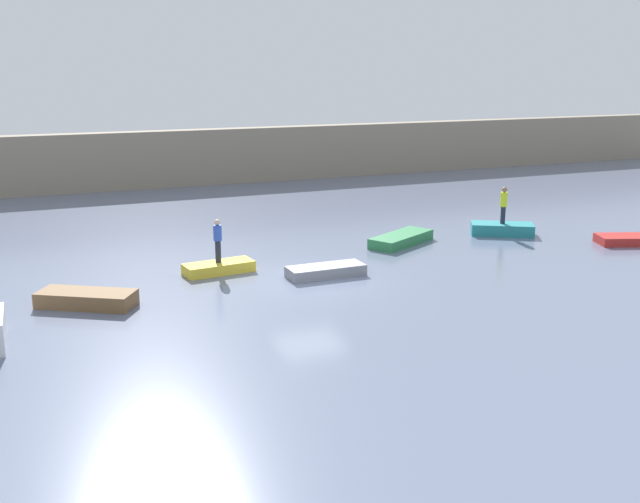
{
  "coord_description": "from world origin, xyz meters",
  "views": [
    {
      "loc": [
        -9.73,
        -24.5,
        7.83
      ],
      "look_at": [
        0.94,
        1.3,
        0.73
      ],
      "focal_mm": 41.95,
      "sensor_mm": 36.0,
      "label": 1
    }
  ],
  "objects_px": {
    "rowboat_teal": "(502,229)",
    "person_blue_shirt": "(218,239)",
    "rowboat_yellow": "(219,268)",
    "rowboat_grey": "(326,271)",
    "rowboat_brown": "(87,299)",
    "rowboat_red": "(630,240)",
    "rowboat_green": "(401,239)",
    "person_hiviz_shirt": "(504,203)"
  },
  "relations": [
    {
      "from": "rowboat_brown",
      "to": "rowboat_grey",
      "type": "height_order",
      "value": "rowboat_brown"
    },
    {
      "from": "rowboat_yellow",
      "to": "rowboat_green",
      "type": "xyz_separation_m",
      "value": [
        8.7,
        1.47,
        0.02
      ]
    },
    {
      "from": "rowboat_teal",
      "to": "person_hiviz_shirt",
      "type": "xyz_separation_m",
      "value": [
        0.0,
        -0.0,
        1.23
      ]
    },
    {
      "from": "rowboat_brown",
      "to": "rowboat_yellow",
      "type": "bearing_deg",
      "value": 55.75
    },
    {
      "from": "rowboat_yellow",
      "to": "person_blue_shirt",
      "type": "height_order",
      "value": "person_blue_shirt"
    },
    {
      "from": "rowboat_green",
      "to": "person_hiviz_shirt",
      "type": "xyz_separation_m",
      "value": [
        5.24,
        -0.17,
        1.27
      ]
    },
    {
      "from": "rowboat_brown",
      "to": "rowboat_green",
      "type": "distance_m",
      "value": 14.28
    },
    {
      "from": "rowboat_red",
      "to": "rowboat_teal",
      "type": "bearing_deg",
      "value": 157.91
    },
    {
      "from": "rowboat_yellow",
      "to": "person_hiviz_shirt",
      "type": "xyz_separation_m",
      "value": [
        13.94,
        1.3,
        1.29
      ]
    },
    {
      "from": "rowboat_red",
      "to": "person_hiviz_shirt",
      "type": "distance_m",
      "value": 5.72
    },
    {
      "from": "rowboat_brown",
      "to": "rowboat_green",
      "type": "bearing_deg",
      "value": 46.88
    },
    {
      "from": "rowboat_brown",
      "to": "rowboat_teal",
      "type": "bearing_deg",
      "value": 42.32
    },
    {
      "from": "rowboat_yellow",
      "to": "rowboat_grey",
      "type": "xyz_separation_m",
      "value": [
        3.62,
        -1.97,
        -0.0
      ]
    },
    {
      "from": "person_blue_shirt",
      "to": "rowboat_yellow",
      "type": "bearing_deg",
      "value": -90.0
    },
    {
      "from": "rowboat_red",
      "to": "person_hiviz_shirt",
      "type": "xyz_separation_m",
      "value": [
        -4.16,
        3.7,
        1.3
      ]
    },
    {
      "from": "rowboat_green",
      "to": "rowboat_teal",
      "type": "height_order",
      "value": "rowboat_teal"
    },
    {
      "from": "rowboat_red",
      "to": "person_hiviz_shirt",
      "type": "height_order",
      "value": "person_hiviz_shirt"
    },
    {
      "from": "rowboat_red",
      "to": "rowboat_yellow",
      "type": "bearing_deg",
      "value": -168.0
    },
    {
      "from": "rowboat_brown",
      "to": "person_blue_shirt",
      "type": "xyz_separation_m",
      "value": [
        5.08,
        2.27,
        1.08
      ]
    },
    {
      "from": "rowboat_green",
      "to": "rowboat_brown",
      "type": "bearing_deg",
      "value": 166.16
    },
    {
      "from": "rowboat_red",
      "to": "person_blue_shirt",
      "type": "xyz_separation_m",
      "value": [
        -18.1,
        2.4,
        1.15
      ]
    },
    {
      "from": "rowboat_teal",
      "to": "rowboat_red",
      "type": "height_order",
      "value": "rowboat_teal"
    },
    {
      "from": "rowboat_green",
      "to": "rowboat_red",
      "type": "height_order",
      "value": "rowboat_green"
    },
    {
      "from": "rowboat_red",
      "to": "person_blue_shirt",
      "type": "distance_m",
      "value": 18.29
    },
    {
      "from": "rowboat_yellow",
      "to": "rowboat_grey",
      "type": "distance_m",
      "value": 4.12
    },
    {
      "from": "rowboat_teal",
      "to": "rowboat_red",
      "type": "relative_size",
      "value": 0.99
    },
    {
      "from": "person_blue_shirt",
      "to": "person_hiviz_shirt",
      "type": "distance_m",
      "value": 14.0
    },
    {
      "from": "rowboat_grey",
      "to": "rowboat_green",
      "type": "bearing_deg",
      "value": 33.4
    },
    {
      "from": "rowboat_grey",
      "to": "person_blue_shirt",
      "type": "height_order",
      "value": "person_blue_shirt"
    },
    {
      "from": "rowboat_yellow",
      "to": "rowboat_teal",
      "type": "height_order",
      "value": "rowboat_teal"
    },
    {
      "from": "rowboat_teal",
      "to": "person_blue_shirt",
      "type": "relative_size",
      "value": 1.69
    },
    {
      "from": "rowboat_green",
      "to": "person_hiviz_shirt",
      "type": "height_order",
      "value": "person_hiviz_shirt"
    },
    {
      "from": "rowboat_green",
      "to": "person_blue_shirt",
      "type": "bearing_deg",
      "value": 160.58
    },
    {
      "from": "rowboat_red",
      "to": "rowboat_green",
      "type": "bearing_deg",
      "value": 177.16
    },
    {
      "from": "rowboat_yellow",
      "to": "rowboat_grey",
      "type": "height_order",
      "value": "rowboat_yellow"
    },
    {
      "from": "rowboat_brown",
      "to": "rowboat_green",
      "type": "relative_size",
      "value": 0.92
    },
    {
      "from": "person_hiviz_shirt",
      "to": "rowboat_green",
      "type": "bearing_deg",
      "value": 178.1
    },
    {
      "from": "rowboat_yellow",
      "to": "rowboat_grey",
      "type": "bearing_deg",
      "value": -35.44
    },
    {
      "from": "rowboat_brown",
      "to": "rowboat_red",
      "type": "relative_size",
      "value": 1.11
    },
    {
      "from": "rowboat_green",
      "to": "person_hiviz_shirt",
      "type": "relative_size",
      "value": 2.0
    },
    {
      "from": "rowboat_yellow",
      "to": "person_hiviz_shirt",
      "type": "relative_size",
      "value": 1.55
    },
    {
      "from": "person_blue_shirt",
      "to": "rowboat_green",
      "type": "bearing_deg",
      "value": 9.6
    }
  ]
}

